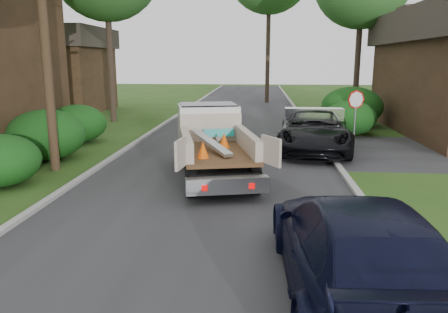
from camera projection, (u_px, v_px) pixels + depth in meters
name	position (u px, v px, depth m)	size (l,w,h in m)	color
ground	(195.00, 231.00, 9.50)	(120.00, 120.00, 0.00)	#264714
road	(228.00, 144.00, 19.23)	(8.00, 90.00, 0.02)	#28282B
curb_left	(137.00, 142.00, 19.54)	(0.20, 90.00, 0.12)	#9E9E99
curb_right	(322.00, 145.00, 18.89)	(0.20, 90.00, 0.12)	#9E9E99
stop_sign	(356.00, 108.00, 17.46)	(0.71, 0.32, 2.48)	slate
utility_pole	(42.00, 10.00, 13.66)	(2.42, 1.25, 10.00)	#382619
house_left_far	(53.00, 69.00, 31.32)	(7.56, 7.56, 6.00)	#322314
hedge_left_b	(46.00, 135.00, 16.14)	(2.86, 2.86, 1.87)	#0E3F12
hedge_left_c	(77.00, 124.00, 19.58)	(2.60, 2.60, 1.70)	#0E3F12
hedge_right_a	(349.00, 118.00, 21.51)	(2.60, 2.60, 1.70)	#0E3F12
hedge_right_b	(352.00, 107.00, 24.32)	(3.38, 3.38, 2.21)	#0E3F12
flatbed_truck	(211.00, 136.00, 14.40)	(3.54, 6.04, 2.15)	black
black_pickup	(314.00, 130.00, 17.75)	(2.78, 6.02, 1.67)	black
navy_suv	(357.00, 248.00, 6.66)	(2.29, 5.62, 1.63)	black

